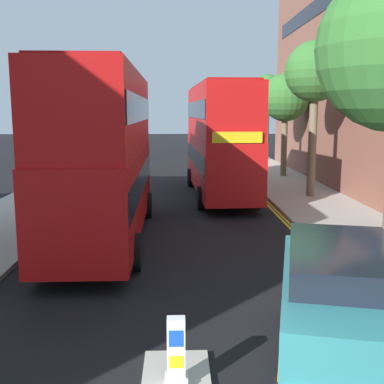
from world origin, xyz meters
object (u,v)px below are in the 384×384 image
at_px(keep_left_bollard, 176,355).
at_px(double_decker_bus_oncoming, 220,137).
at_px(taxi_minivan, 342,313).
at_px(pedestrian_far, 256,164).
at_px(double_decker_bus_away, 104,150).

bearing_deg(keep_left_bollard, double_decker_bus_oncoming, 82.84).
xyz_separation_m(double_decker_bus_oncoming, taxi_minivan, (0.50, -17.02, -1.96)).
distance_m(keep_left_bollard, double_decker_bus_oncoming, 17.76).
relative_size(double_decker_bus_oncoming, taxi_minivan, 2.13).
bearing_deg(taxi_minivan, pedestrian_far, 84.08).
height_order(double_decker_bus_away, double_decker_bus_oncoming, same).
distance_m(double_decker_bus_away, double_decker_bus_oncoming, 9.48).
xyz_separation_m(taxi_minivan, pedestrian_far, (2.42, 23.34, -0.08)).
bearing_deg(double_decker_bus_away, keep_left_bollard, -75.36).
xyz_separation_m(double_decker_bus_oncoming, pedestrian_far, (2.92, 6.32, -2.04)).
height_order(double_decker_bus_oncoming, pedestrian_far, double_decker_bus_oncoming).
height_order(double_decker_bus_away, pedestrian_far, double_decker_bus_away).
height_order(keep_left_bollard, double_decker_bus_oncoming, double_decker_bus_oncoming).
distance_m(double_decker_bus_away, pedestrian_far, 16.56).
distance_m(double_decker_bus_away, taxi_minivan, 10.29).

